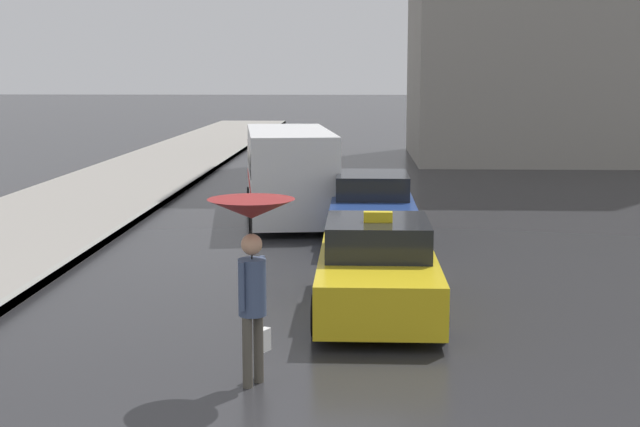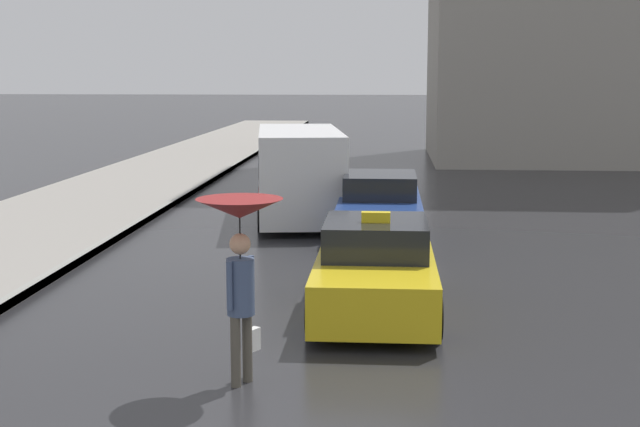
{
  "view_description": "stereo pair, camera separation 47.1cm",
  "coord_description": "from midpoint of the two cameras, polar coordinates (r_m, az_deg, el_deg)",
  "views": [
    {
      "loc": [
        1.01,
        -7.02,
        3.68
      ],
      "look_at": [
        0.4,
        7.45,
        1.4
      ],
      "focal_mm": 50.0,
      "sensor_mm": 36.0,
      "label": 1
    },
    {
      "loc": [
        1.48,
        -6.99,
        3.68
      ],
      "look_at": [
        0.4,
        7.45,
        1.4
      ],
      "focal_mm": 50.0,
      "sensor_mm": 36.0,
      "label": 2
    }
  ],
  "objects": [
    {
      "name": "ambulance_van",
      "position": [
        22.56,
        -0.74,
        2.81
      ],
      "size": [
        2.74,
        5.83,
        2.28
      ],
      "rotation": [
        0.0,
        0.0,
        3.28
      ],
      "color": "silver",
      "rests_on": "ground_plane"
    },
    {
      "name": "sedan_red",
      "position": [
        19.85,
        4.52,
        0.23
      ],
      "size": [
        1.91,
        4.51,
        1.47
      ],
      "rotation": [
        0.0,
        0.0,
        3.14
      ],
      "color": "navy",
      "rests_on": "ground_plane"
    },
    {
      "name": "pedestrian_with_umbrella",
      "position": [
        10.43,
        -3.85,
        -1.62
      ],
      "size": [
        1.02,
        1.02,
        2.24
      ],
      "rotation": [
        0.0,
        0.0,
        1.05
      ],
      "color": "#4C473D",
      "rests_on": "ground_plane"
    },
    {
      "name": "taxi",
      "position": [
        13.83,
        4.54,
        -3.69
      ],
      "size": [
        1.91,
        4.16,
        1.59
      ],
      "rotation": [
        0.0,
        0.0,
        3.14
      ],
      "color": "gold",
      "rests_on": "ground_plane"
    }
  ]
}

